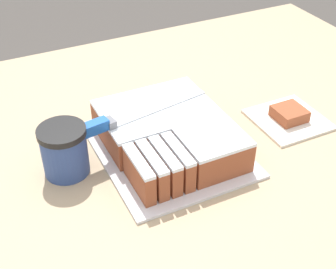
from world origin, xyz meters
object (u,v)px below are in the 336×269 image
object	(u,v)px
cake_board	(168,149)
brownie	(289,114)
cake	(169,133)
knife	(102,125)
coffee_cup	(64,150)

from	to	relation	value
cake_board	brownie	world-z (taller)	brownie
cake	knife	world-z (taller)	knife
coffee_cup	brownie	bearing A→B (deg)	-5.68
cake_board	cake	world-z (taller)	cake
cake	cake_board	bearing A→B (deg)	-128.49
cake_board	coffee_cup	bearing A→B (deg)	172.47
knife	brownie	bearing A→B (deg)	-16.51
knife	coffee_cup	bearing A→B (deg)	172.50
cake	coffee_cup	world-z (taller)	coffee_cup
cake	coffee_cup	xyz separation A→B (m)	(-0.21, 0.02, 0.01)
cake_board	knife	xyz separation A→B (m)	(-0.12, 0.03, 0.08)
brownie	cake	bearing A→B (deg)	174.79
knife	coffee_cup	distance (m)	0.09
cake_board	cake	xyz separation A→B (m)	(0.00, 0.00, 0.04)
coffee_cup	brownie	size ratio (longest dim) A/B	1.54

